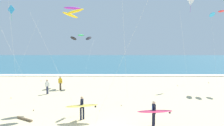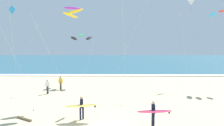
# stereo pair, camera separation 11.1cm
# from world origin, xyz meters

# --- Properties ---
(ocean_water) EXTENTS (160.00, 60.00, 0.08)m
(ocean_water) POSITION_xyz_m (0.00, 52.55, 0.04)
(ocean_water) COLOR #2D6075
(ocean_water) RESTS_ON ground
(shoreline_foam) EXTENTS (160.00, 1.76, 0.01)m
(shoreline_foam) POSITION_xyz_m (0.00, 22.85, 0.09)
(shoreline_foam) COLOR white
(shoreline_foam) RESTS_ON ocean_water
(surfer_lead) EXTENTS (2.31, 1.00, 1.71)m
(surfer_lead) POSITION_xyz_m (-1.44, 2.31, 1.05)
(surfer_lead) COLOR black
(surfer_lead) RESTS_ON ground
(surfer_trailing) EXTENTS (2.25, 0.93, 1.71)m
(surfer_trailing) POSITION_xyz_m (3.41, 1.18, 1.05)
(surfer_trailing) COLOR black
(surfer_trailing) RESTS_ON ground
(kite_arc_emerald_near) EXTENTS (2.95, 5.73, 6.57)m
(kite_arc_emerald_near) POSITION_xyz_m (-3.41, 14.90, 6.20)
(kite_arc_emerald_near) COLOR black
(kite_arc_emerald_near) RESTS_ON ground
(kite_diamond_ivory_low) EXTENTS (2.26, 1.22, 11.66)m
(kite_diamond_ivory_low) POSITION_xyz_m (10.57, 15.22, 10.63)
(kite_diamond_ivory_low) COLOR white
(kite_diamond_ivory_low) RESTS_ON ground
(kite_arc_violet_distant) EXTENTS (4.24, 3.09, 8.42)m
(kite_arc_violet_distant) POSITION_xyz_m (-2.62, 5.58, 8.03)
(kite_arc_violet_distant) COLOR yellow
(kite_arc_violet_distant) RESTS_ON ground
(kite_arc_scarlet_outer) EXTENTS (2.66, 4.23, 9.25)m
(kite_arc_scarlet_outer) POSITION_xyz_m (13.31, 12.80, 8.89)
(kite_arc_scarlet_outer) COLOR #2D99DB
(kite_arc_scarlet_outer) RESTS_ON ground
(kite_diamond_cobalt_extra) EXTENTS (5.15, 1.58, 11.02)m
(kite_diamond_cobalt_extra) POSITION_xyz_m (-14.02, 18.78, 10.00)
(kite_diamond_cobalt_extra) COLOR #2D99DB
(kite_diamond_cobalt_extra) RESTS_ON ground
(bystander_yellow_top) EXTENTS (0.49, 0.25, 1.59)m
(bystander_yellow_top) POSITION_xyz_m (-5.44, 11.96, 0.81)
(bystander_yellow_top) COLOR #4C3D2D
(bystander_yellow_top) RESTS_ON ground
(bystander_white_top) EXTENTS (0.47, 0.28, 1.59)m
(bystander_white_top) POSITION_xyz_m (-6.33, 9.97, 0.81)
(bystander_white_top) COLOR #2D334C
(bystander_white_top) RESTS_ON ground
(driftwood_log) EXTENTS (1.37, 0.90, 0.17)m
(driftwood_log) POSITION_xyz_m (-5.53, 2.38, 0.08)
(driftwood_log) COLOR #846B4C
(driftwood_log) RESTS_ON ground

